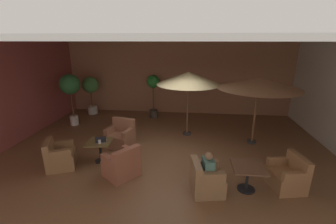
% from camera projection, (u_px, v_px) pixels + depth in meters
% --- Properties ---
extents(ground_plane, '(10.72, 9.20, 0.02)m').
position_uv_depth(ground_plane, '(166.00, 156.00, 7.21)').
color(ground_plane, brown).
extents(wall_back_brick, '(10.72, 0.08, 3.47)m').
position_uv_depth(wall_back_brick, '(178.00, 78.00, 11.00)').
color(wall_back_brick, '#9D6549').
rests_on(wall_back_brick, ground_plane).
extents(ceiling_slab, '(10.72, 9.20, 0.06)m').
position_uv_depth(ceiling_slab, '(166.00, 39.00, 6.15)').
color(ceiling_slab, silver).
rests_on(ceiling_slab, wall_back_brick).
extents(cafe_table_front_left, '(0.74, 0.74, 0.64)m').
position_uv_depth(cafe_table_front_left, '(100.00, 146.00, 6.74)').
color(cafe_table_front_left, black).
rests_on(cafe_table_front_left, ground_plane).
extents(armchair_front_left_north, '(0.96, 0.91, 0.92)m').
position_uv_depth(armchair_front_left_north, '(121.00, 137.00, 7.78)').
color(armchair_front_left_north, '#8E5A41').
rests_on(armchair_front_left_north, ground_plane).
extents(armchair_front_left_east, '(0.97, 0.98, 0.83)m').
position_uv_depth(armchair_front_left_east, '(60.00, 157.00, 6.50)').
color(armchair_front_left_east, brown).
rests_on(armchair_front_left_east, ground_plane).
extents(armchair_front_left_south, '(1.06, 1.07, 0.88)m').
position_uv_depth(armchair_front_left_south, '(122.00, 165.00, 6.05)').
color(armchair_front_left_south, brown).
rests_on(armchair_front_left_south, ground_plane).
extents(cafe_table_front_right, '(0.77, 0.77, 0.64)m').
position_uv_depth(cafe_table_front_right, '(248.00, 172.00, 5.44)').
color(cafe_table_front_right, black).
rests_on(cafe_table_front_right, ground_plane).
extents(armchair_front_right_north, '(0.84, 0.84, 0.81)m').
position_uv_depth(armchair_front_right_north, '(206.00, 180.00, 5.41)').
color(armchair_front_right_north, brown).
rests_on(armchair_front_right_north, ground_plane).
extents(armchair_front_right_east, '(0.85, 0.92, 0.84)m').
position_uv_depth(armchair_front_right_east, '(287.00, 176.00, 5.58)').
color(armchair_front_right_east, '#8E5E3A').
rests_on(armchair_front_right_east, ground_plane).
extents(patio_umbrella_tall_red, '(2.69, 2.69, 2.29)m').
position_uv_depth(patio_umbrella_tall_red, '(258.00, 83.00, 7.49)').
color(patio_umbrella_tall_red, '#2D2D2D').
rests_on(patio_umbrella_tall_red, ground_plane).
extents(patio_umbrella_center_beige, '(2.29, 2.29, 2.39)m').
position_uv_depth(patio_umbrella_center_beige, '(188.00, 78.00, 8.19)').
color(patio_umbrella_center_beige, '#2D2D2D').
rests_on(patio_umbrella_center_beige, ground_plane).
extents(potted_tree_left_corner, '(0.58, 0.58, 1.96)m').
position_uv_depth(potted_tree_left_corner, '(153.00, 89.00, 10.39)').
color(potted_tree_left_corner, '#3E372F').
rests_on(potted_tree_left_corner, ground_plane).
extents(potted_tree_mid_left, '(0.82, 0.82, 2.15)m').
position_uv_depth(potted_tree_mid_left, '(70.00, 87.00, 9.35)').
color(potted_tree_mid_left, silver).
rests_on(potted_tree_mid_left, ground_plane).
extents(potted_tree_mid_right, '(0.77, 0.77, 1.81)m').
position_uv_depth(potted_tree_mid_right, '(91.00, 89.00, 10.93)').
color(potted_tree_mid_right, silver).
rests_on(potted_tree_mid_right, ground_plane).
extents(patron_blue_shirt, '(0.30, 0.42, 0.60)m').
position_uv_depth(patron_blue_shirt, '(208.00, 166.00, 5.30)').
color(patron_blue_shirt, '#496E60').
rests_on(patron_blue_shirt, ground_plane).
extents(iced_drink_cup, '(0.08, 0.08, 0.11)m').
position_uv_depth(iced_drink_cup, '(100.00, 142.00, 6.54)').
color(iced_drink_cup, white).
rests_on(iced_drink_cup, cafe_table_front_left).
extents(open_laptop, '(0.36, 0.31, 0.20)m').
position_uv_depth(open_laptop, '(101.00, 140.00, 6.64)').
color(open_laptop, '#9EA0A5').
rests_on(open_laptop, cafe_table_front_left).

